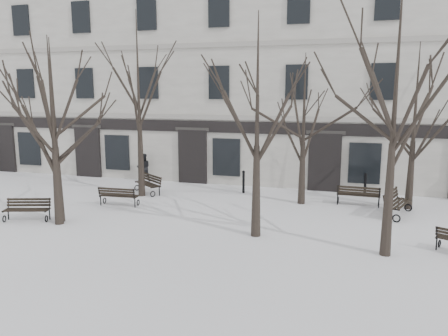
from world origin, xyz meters
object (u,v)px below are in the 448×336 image
at_px(bench_3, 149,183).
at_px(bench_5, 396,202).
at_px(tree_1, 53,109).
at_px(tree_3, 396,86).
at_px(tree_2, 257,99).
at_px(tree_0, 52,109).
at_px(bench_0, 27,209).
at_px(bench_1, 119,195).
at_px(bench_4, 358,195).

height_order(bench_3, bench_5, bench_5).
xyz_separation_m(tree_1, tree_3, (11.79, -0.23, 0.82)).
bearing_deg(tree_1, tree_2, 3.20).
relative_size(tree_0, tree_2, 0.92).
distance_m(tree_0, bench_3, 6.87).
height_order(tree_2, bench_5, tree_2).
xyz_separation_m(tree_0, tree_3, (11.64, 0.06, 0.80)).
relative_size(tree_1, bench_0, 3.86).
height_order(tree_1, bench_5, tree_1).
xyz_separation_m(tree_3, bench_0, (-13.09, -0.03, -4.65)).
height_order(bench_1, bench_3, bench_3).
bearing_deg(bench_5, tree_0, 130.13).
xyz_separation_m(tree_2, bench_3, (-6.43, 4.89, -4.20)).
distance_m(tree_1, tree_2, 7.62).
height_order(tree_3, bench_5, tree_3).
relative_size(tree_1, bench_4, 3.72).
bearing_deg(tree_1, bench_1, 69.84).
bearing_deg(bench_5, bench_0, 127.95).
height_order(tree_3, bench_0, tree_3).
bearing_deg(tree_3, tree_1, 178.88).
relative_size(bench_4, bench_5, 0.88).
relative_size(bench_1, bench_5, 0.83).
bearing_deg(bench_5, tree_1, 128.71).
relative_size(tree_0, bench_3, 3.88).
height_order(tree_2, bench_1, tree_2).
bearing_deg(bench_4, tree_2, 58.89).
height_order(tree_3, bench_3, tree_3).
xyz_separation_m(tree_2, tree_3, (4.19, -0.66, 0.43)).
distance_m(tree_2, bench_5, 7.57).
xyz_separation_m(tree_1, bench_3, (1.16, 5.32, -3.81)).
xyz_separation_m(tree_0, tree_1, (-0.15, 0.29, -0.02)).
bearing_deg(bench_3, tree_1, -65.53).
bearing_deg(tree_2, bench_3, 142.75).
bearing_deg(bench_1, tree_2, 157.60).
bearing_deg(tree_1, tree_0, -62.38).
relative_size(tree_1, tree_2, 0.92).
bearing_deg(bench_4, bench_1, 18.79).
height_order(bench_0, bench_3, bench_3).
bearing_deg(tree_3, bench_5, 81.48).
bearing_deg(tree_0, bench_0, 178.60).
height_order(tree_0, bench_4, tree_0).
bearing_deg(bench_3, bench_0, -77.05).
xyz_separation_m(tree_3, bench_1, (-10.81, 2.92, -4.65)).
xyz_separation_m(tree_1, tree_2, (7.60, 0.42, 0.39)).
xyz_separation_m(tree_1, bench_0, (-1.30, -0.26, -3.83)).
bearing_deg(tree_2, tree_0, -174.49).
height_order(tree_1, tree_3, tree_3).
relative_size(tree_3, bench_5, 3.88).
height_order(tree_2, bench_0, tree_2).
bearing_deg(bench_1, bench_0, 48.61).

